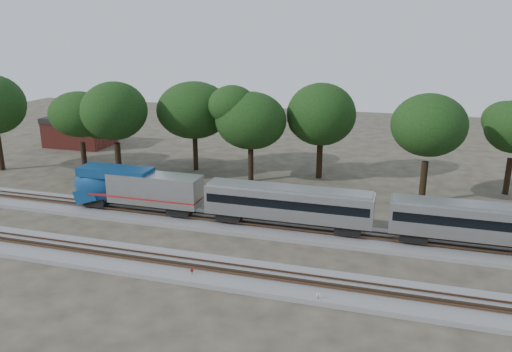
{
  "coord_description": "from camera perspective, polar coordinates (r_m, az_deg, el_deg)",
  "views": [
    {
      "loc": [
        15.68,
        -37.59,
        18.99
      ],
      "look_at": [
        3.03,
        5.0,
        5.67
      ],
      "focal_mm": 35.0,
      "sensor_mm": 36.0,
      "label": 1
    }
  ],
  "objects": [
    {
      "name": "switch_lever",
      "position": [
        38.59,
        0.85,
        -12.53
      ],
      "size": [
        0.57,
        0.46,
        0.3
      ],
      "primitive_type": "cube",
      "rotation": [
        0.0,
        0.0,
        0.36
      ],
      "color": "#512D19",
      "rests_on": "ground"
    },
    {
      "name": "tree_2",
      "position": [
        65.19,
        -15.89,
        7.15
      ],
      "size": [
        9.06,
        9.06,
        12.78
      ],
      "color": "black",
      "rests_on": "ground"
    },
    {
      "name": "brick_building",
      "position": [
        87.89,
        -19.51,
        4.88
      ],
      "size": [
        10.17,
        7.21,
        4.86
      ],
      "rotation": [
        0.0,
        0.0,
        0.01
      ],
      "color": "maroon",
      "rests_on": "ground"
    },
    {
      "name": "switch_stand_white",
      "position": [
        36.77,
        7.12,
        -13.55
      ],
      "size": [
        0.28,
        0.05,
        0.87
      ],
      "rotation": [
        0.0,
        0.0,
        0.09
      ],
      "color": "#512D19",
      "rests_on": "ground"
    },
    {
      "name": "tree_3",
      "position": [
        67.74,
        -7.1,
        7.47
      ],
      "size": [
        8.44,
        8.44,
        11.9
      ],
      "color": "black",
      "rests_on": "ground"
    },
    {
      "name": "tree_4",
      "position": [
        62.13,
        -0.62,
        6.33
      ],
      "size": [
        7.97,
        7.97,
        11.23
      ],
      "color": "black",
      "rests_on": "ground"
    },
    {
      "name": "train",
      "position": [
        47.07,
        24.98,
        -4.79
      ],
      "size": [
        83.56,
        2.87,
        4.23
      ],
      "color": "#B5B7BC",
      "rests_on": "ground"
    },
    {
      "name": "track_far",
      "position": [
        49.99,
        -3.02,
        -5.41
      ],
      "size": [
        160.0,
        5.0,
        0.73
      ],
      "color": "slate",
      "rests_on": "ground"
    },
    {
      "name": "tree_1",
      "position": [
        69.11,
        -19.52,
        6.64
      ],
      "size": [
        8.22,
        8.22,
        11.59
      ],
      "color": "black",
      "rests_on": "ground"
    },
    {
      "name": "tree_6",
      "position": [
        57.07,
        19.16,
        5.49
      ],
      "size": [
        8.97,
        8.97,
        12.65
      ],
      "color": "black",
      "rests_on": "ground"
    },
    {
      "name": "ground",
      "position": [
        44.94,
        -5.59,
        -8.39
      ],
      "size": [
        160.0,
        160.0,
        0.0
      ],
      "primitive_type": "plane",
      "color": "#383328",
      "rests_on": "ground"
    },
    {
      "name": "tree_5",
      "position": [
        64.04,
        7.46,
        6.98
      ],
      "size": [
        8.5,
        8.5,
        11.98
      ],
      "color": "black",
      "rests_on": "ground"
    },
    {
      "name": "switch_stand_red",
      "position": [
        40.03,
        -7.32,
        -10.89
      ],
      "size": [
        0.26,
        0.13,
        0.86
      ],
      "rotation": [
        0.0,
        0.0,
        0.41
      ],
      "color": "#512D19",
      "rests_on": "ground"
    },
    {
      "name": "track_near",
      "position": [
        41.56,
        -7.69,
        -10.34
      ],
      "size": [
        160.0,
        5.0,
        0.73
      ],
      "color": "slate",
      "rests_on": "ground"
    }
  ]
}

